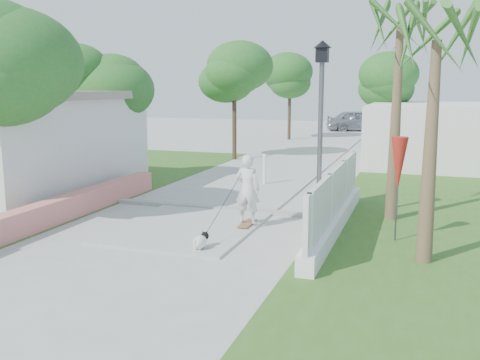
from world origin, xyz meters
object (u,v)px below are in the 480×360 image
at_px(patio_umbrella, 399,165).
at_px(dog, 201,241).
at_px(bollard, 264,169).
at_px(parked_car, 359,121).
at_px(street_lamp, 320,126).
at_px(skateboarder, 241,193).

distance_m(patio_umbrella, dog, 4.55).
bearing_deg(bollard, parked_car, 88.70).
relative_size(bollard, parked_car, 0.23).
xyz_separation_m(bollard, parked_car, (0.54, 23.50, 0.23)).
xyz_separation_m(street_lamp, dog, (-1.87, -3.08, -2.21)).
distance_m(street_lamp, bollard, 5.56).
distance_m(bollard, patio_umbrella, 7.25).
distance_m(street_lamp, dog, 4.23).
height_order(bollard, patio_umbrella, patio_umbrella).
distance_m(skateboarder, parked_car, 29.20).
bearing_deg(parked_car, street_lamp, 169.34).
bearing_deg(dog, skateboarder, 90.75).
distance_m(patio_umbrella, skateboarder, 3.62).
bearing_deg(dog, bollard, 104.44).
distance_m(bollard, skateboarder, 5.80).
xyz_separation_m(street_lamp, bollard, (-2.70, 4.50, -1.84)).
relative_size(patio_umbrella, parked_car, 0.48).
relative_size(bollard, patio_umbrella, 0.47).
distance_m(street_lamp, parked_car, 28.13).
bearing_deg(street_lamp, patio_umbrella, -27.76).
relative_size(dog, parked_car, 0.12).
height_order(street_lamp, patio_umbrella, street_lamp).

